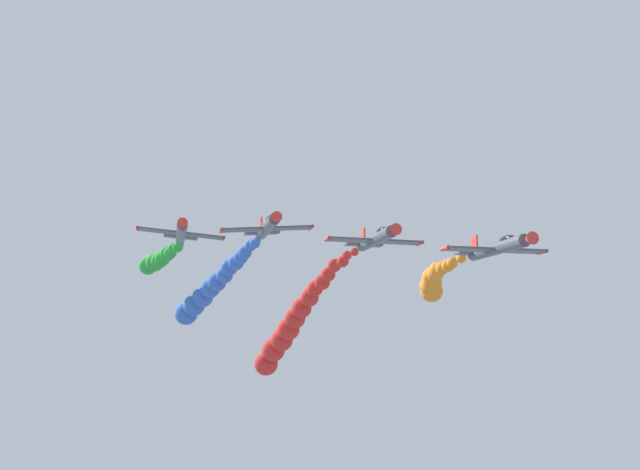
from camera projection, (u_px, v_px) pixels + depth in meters
name	position (u px, v px, depth m)	size (l,w,h in m)	color
airplane_lead	(498.00, 248.00, 55.28)	(9.56, 10.35, 2.32)	#474C56
smoke_trail_lead	(433.00, 282.00, 77.94)	(7.70, 22.78, 3.55)	orange
airplane_left_inner	(376.00, 239.00, 60.83)	(9.56, 10.35, 2.32)	#474C56
smoke_trail_left_inner	(288.00, 330.00, 86.60)	(7.24, 30.81, 14.53)	red
airplane_right_inner	(268.00, 227.00, 64.95)	(9.56, 10.35, 2.40)	#474C56
smoke_trail_right_inner	(208.00, 291.00, 87.06)	(9.08, 25.79, 9.41)	blue
airplane_left_outer	(181.00, 231.00, 69.86)	(9.56, 10.35, 2.42)	#474C56
smoke_trail_left_outer	(159.00, 260.00, 88.99)	(5.95, 19.65, 3.04)	green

